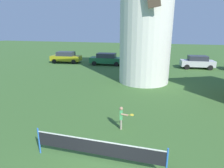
{
  "coord_description": "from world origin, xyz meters",
  "views": [
    {
      "loc": [
        1.74,
        -3.84,
        4.8
      ],
      "look_at": [
        -0.35,
        3.74,
        2.5
      ],
      "focal_mm": 30.73,
      "sensor_mm": 36.0,
      "label": 1
    }
  ],
  "objects_px": {
    "parked_car_mustard": "(66,57)",
    "parked_car_silver": "(197,62)",
    "parked_car_green": "(106,59)",
    "parked_car_blue": "(148,60)",
    "player_far": "(122,116)",
    "tennis_net": "(97,148)"
  },
  "relations": [
    {
      "from": "parked_car_green",
      "to": "parked_car_silver",
      "type": "distance_m",
      "value": 11.44
    },
    {
      "from": "tennis_net",
      "to": "player_far",
      "type": "relative_size",
      "value": 4.22
    },
    {
      "from": "parked_car_green",
      "to": "parked_car_silver",
      "type": "xyz_separation_m",
      "value": [
        11.42,
        0.65,
        -0.0
      ]
    },
    {
      "from": "tennis_net",
      "to": "parked_car_green",
      "type": "relative_size",
      "value": 1.08
    },
    {
      "from": "player_far",
      "to": "parked_car_green",
      "type": "height_order",
      "value": "parked_car_green"
    },
    {
      "from": "parked_car_green",
      "to": "parked_car_silver",
      "type": "relative_size",
      "value": 1.12
    },
    {
      "from": "tennis_net",
      "to": "parked_car_green",
      "type": "bearing_deg",
      "value": 106.01
    },
    {
      "from": "parked_car_blue",
      "to": "parked_car_silver",
      "type": "height_order",
      "value": "same"
    },
    {
      "from": "player_far",
      "to": "parked_car_mustard",
      "type": "distance_m",
      "value": 20.13
    },
    {
      "from": "tennis_net",
      "to": "player_far",
      "type": "xyz_separation_m",
      "value": [
        0.28,
        2.74,
        -0.02
      ]
    },
    {
      "from": "player_far",
      "to": "parked_car_blue",
      "type": "height_order",
      "value": "parked_car_blue"
    },
    {
      "from": "tennis_net",
      "to": "player_far",
      "type": "bearing_deg",
      "value": 84.13
    },
    {
      "from": "player_far",
      "to": "parked_car_blue",
      "type": "bearing_deg",
      "value": 90.83
    },
    {
      "from": "tennis_net",
      "to": "parked_car_blue",
      "type": "xyz_separation_m",
      "value": [
        0.03,
        19.88,
        0.12
      ]
    },
    {
      "from": "tennis_net",
      "to": "parked_car_blue",
      "type": "bearing_deg",
      "value": 89.91
    },
    {
      "from": "player_far",
      "to": "parked_car_silver",
      "type": "height_order",
      "value": "parked_car_silver"
    },
    {
      "from": "parked_car_green",
      "to": "parked_car_blue",
      "type": "height_order",
      "value": "same"
    },
    {
      "from": "parked_car_green",
      "to": "parked_car_blue",
      "type": "xyz_separation_m",
      "value": [
        5.47,
        0.94,
        -0.0
      ]
    },
    {
      "from": "parked_car_mustard",
      "to": "parked_car_silver",
      "type": "height_order",
      "value": "same"
    },
    {
      "from": "player_far",
      "to": "parked_car_green",
      "type": "bearing_deg",
      "value": 109.44
    },
    {
      "from": "parked_car_silver",
      "to": "parked_car_mustard",
      "type": "bearing_deg",
      "value": -178.24
    },
    {
      "from": "parked_car_silver",
      "to": "tennis_net",
      "type": "bearing_deg",
      "value": -107.0
    }
  ]
}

